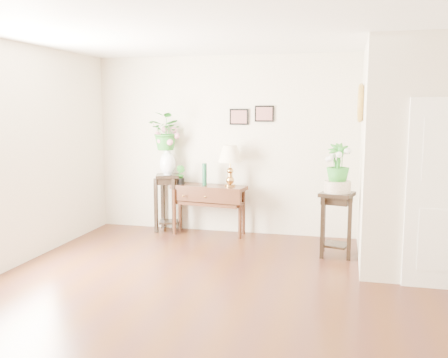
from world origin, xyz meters
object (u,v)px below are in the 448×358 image
(table_lamp, at_px, (230,164))
(plant_stand_b, at_px, (336,224))
(plant_stand_a, at_px, (168,203))
(console_table, at_px, (209,210))

(table_lamp, height_order, plant_stand_b, table_lamp)
(table_lamp, distance_m, plant_stand_a, 1.24)
(console_table, relative_size, plant_stand_a, 1.27)
(table_lamp, bearing_deg, plant_stand_b, -23.53)
(console_table, bearing_deg, plant_stand_a, -175.00)
(table_lamp, height_order, plant_stand_a, table_lamp)
(console_table, height_order, plant_stand_a, plant_stand_a)
(console_table, xyz_separation_m, plant_stand_b, (1.98, -0.71, 0.04))
(plant_stand_a, height_order, plant_stand_b, plant_stand_a)
(plant_stand_b, bearing_deg, console_table, 160.21)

